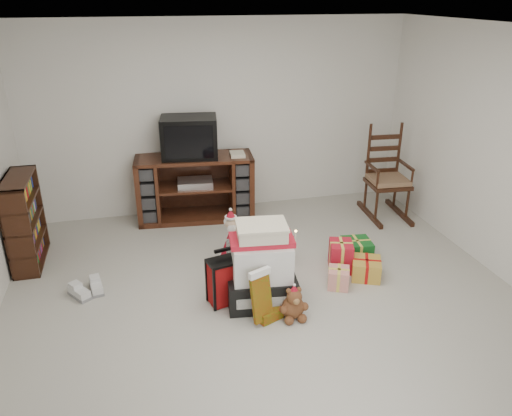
{
  "coord_description": "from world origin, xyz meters",
  "views": [
    {
      "loc": [
        -1.09,
        -3.85,
        2.77
      ],
      "look_at": [
        0.02,
        0.6,
        0.77
      ],
      "focal_mm": 35.0,
      "sensor_mm": 36.0,
      "label": 1
    }
  ],
  "objects_px": {
    "rocking_chair": "(385,184)",
    "gift_pile": "(261,270)",
    "bookshelf": "(25,222)",
    "crt_television": "(189,137)",
    "red_suitcase": "(228,280)",
    "teddy_bear": "(293,305)",
    "tv_stand": "(195,188)",
    "gift_cluster": "(355,262)",
    "santa_figurine": "(281,246)",
    "mrs_claus_figurine": "(231,241)",
    "sneaker_pair": "(88,290)"
  },
  "relations": [
    {
      "from": "bookshelf",
      "to": "gift_cluster",
      "type": "height_order",
      "value": "bookshelf"
    },
    {
      "from": "red_suitcase",
      "to": "sneaker_pair",
      "type": "relative_size",
      "value": 1.45
    },
    {
      "from": "santa_figurine",
      "to": "gift_cluster",
      "type": "relative_size",
      "value": 0.62
    },
    {
      "from": "teddy_bear",
      "to": "gift_cluster",
      "type": "relative_size",
      "value": 0.36
    },
    {
      "from": "red_suitcase",
      "to": "rocking_chair",
      "type": "bearing_deg",
      "value": 19.42
    },
    {
      "from": "rocking_chair",
      "to": "gift_cluster",
      "type": "distance_m",
      "value": 1.73
    },
    {
      "from": "rocking_chair",
      "to": "mrs_claus_figurine",
      "type": "height_order",
      "value": "rocking_chair"
    },
    {
      "from": "mrs_claus_figurine",
      "to": "sneaker_pair",
      "type": "relative_size",
      "value": 1.61
    },
    {
      "from": "santa_figurine",
      "to": "mrs_claus_figurine",
      "type": "bearing_deg",
      "value": 156.51
    },
    {
      "from": "bookshelf",
      "to": "santa_figurine",
      "type": "distance_m",
      "value": 2.78
    },
    {
      "from": "teddy_bear",
      "to": "gift_pile",
      "type": "bearing_deg",
      "value": 124.42
    },
    {
      "from": "sneaker_pair",
      "to": "crt_television",
      "type": "bearing_deg",
      "value": 26.53
    },
    {
      "from": "mrs_claus_figurine",
      "to": "rocking_chair",
      "type": "bearing_deg",
      "value": 18.45
    },
    {
      "from": "gift_pile",
      "to": "gift_cluster",
      "type": "relative_size",
      "value": 0.93
    },
    {
      "from": "bookshelf",
      "to": "teddy_bear",
      "type": "bearing_deg",
      "value": -34.29
    },
    {
      "from": "bookshelf",
      "to": "crt_television",
      "type": "bearing_deg",
      "value": 21.32
    },
    {
      "from": "rocking_chair",
      "to": "mrs_claus_figurine",
      "type": "relative_size",
      "value": 2.06
    },
    {
      "from": "tv_stand",
      "to": "mrs_claus_figurine",
      "type": "height_order",
      "value": "tv_stand"
    },
    {
      "from": "tv_stand",
      "to": "gift_pile",
      "type": "bearing_deg",
      "value": -75.42
    },
    {
      "from": "red_suitcase",
      "to": "crt_television",
      "type": "bearing_deg",
      "value": 78.78
    },
    {
      "from": "tv_stand",
      "to": "sneaker_pair",
      "type": "relative_size",
      "value": 4.05
    },
    {
      "from": "crt_television",
      "to": "mrs_claus_figurine",
      "type": "bearing_deg",
      "value": -69.65
    },
    {
      "from": "gift_pile",
      "to": "gift_cluster",
      "type": "xyz_separation_m",
      "value": [
        1.09,
        0.28,
        -0.23
      ]
    },
    {
      "from": "tv_stand",
      "to": "sneaker_pair",
      "type": "bearing_deg",
      "value": -124.27
    },
    {
      "from": "gift_pile",
      "to": "mrs_claus_figurine",
      "type": "bearing_deg",
      "value": 103.94
    },
    {
      "from": "rocking_chair",
      "to": "gift_pile",
      "type": "relative_size",
      "value": 1.54
    },
    {
      "from": "gift_pile",
      "to": "sneaker_pair",
      "type": "bearing_deg",
      "value": 168.16
    },
    {
      "from": "bookshelf",
      "to": "red_suitcase",
      "type": "height_order",
      "value": "bookshelf"
    },
    {
      "from": "gift_cluster",
      "to": "rocking_chair",
      "type": "bearing_deg",
      "value": 53.04
    },
    {
      "from": "rocking_chair",
      "to": "teddy_bear",
      "type": "distance_m",
      "value": 2.74
    },
    {
      "from": "santa_figurine",
      "to": "gift_cluster",
      "type": "height_order",
      "value": "santa_figurine"
    },
    {
      "from": "rocking_chair",
      "to": "teddy_bear",
      "type": "xyz_separation_m",
      "value": [
        -1.9,
        -1.96,
        -0.29
      ]
    },
    {
      "from": "gift_pile",
      "to": "gift_cluster",
      "type": "bearing_deg",
      "value": 20.83
    },
    {
      "from": "bookshelf",
      "to": "rocking_chair",
      "type": "height_order",
      "value": "rocking_chair"
    },
    {
      "from": "gift_cluster",
      "to": "santa_figurine",
      "type": "bearing_deg",
      "value": 150.46
    },
    {
      "from": "santa_figurine",
      "to": "crt_television",
      "type": "xyz_separation_m",
      "value": [
        -0.78,
        1.46,
        0.89
      ]
    },
    {
      "from": "crt_television",
      "to": "teddy_bear",
      "type": "bearing_deg",
      "value": -68.1
    },
    {
      "from": "tv_stand",
      "to": "mrs_claus_figurine",
      "type": "xyz_separation_m",
      "value": [
        0.23,
        -1.22,
        -0.19
      ]
    },
    {
      "from": "sneaker_pair",
      "to": "gift_pile",
      "type": "bearing_deg",
      "value": -43.45
    },
    {
      "from": "rocking_chair",
      "to": "mrs_claus_figurine",
      "type": "bearing_deg",
      "value": -157.2
    },
    {
      "from": "sneaker_pair",
      "to": "crt_television",
      "type": "height_order",
      "value": "crt_television"
    },
    {
      "from": "teddy_bear",
      "to": "tv_stand",
      "type": "bearing_deg",
      "value": 102.95
    },
    {
      "from": "crt_television",
      "to": "red_suitcase",
      "type": "bearing_deg",
      "value": -79.87
    },
    {
      "from": "tv_stand",
      "to": "bookshelf",
      "type": "height_order",
      "value": "bookshelf"
    },
    {
      "from": "bookshelf",
      "to": "red_suitcase",
      "type": "xyz_separation_m",
      "value": [
        1.97,
        -1.3,
        -0.24
      ]
    },
    {
      "from": "bookshelf",
      "to": "rocking_chair",
      "type": "relative_size",
      "value": 0.79
    },
    {
      "from": "bookshelf",
      "to": "santa_figurine",
      "type": "relative_size",
      "value": 1.82
    },
    {
      "from": "tv_stand",
      "to": "santa_figurine",
      "type": "height_order",
      "value": "tv_stand"
    },
    {
      "from": "teddy_bear",
      "to": "rocking_chair",
      "type": "bearing_deg",
      "value": 45.84
    },
    {
      "from": "tv_stand",
      "to": "teddy_bear",
      "type": "distance_m",
      "value": 2.51
    }
  ]
}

